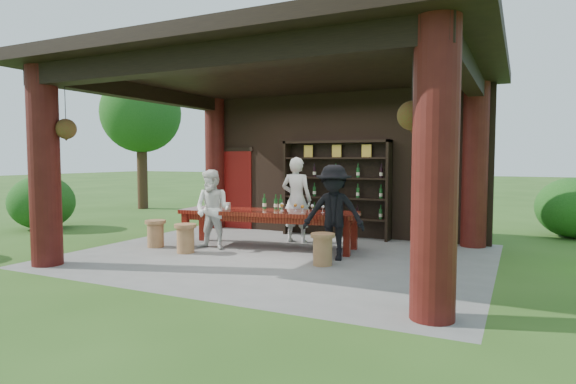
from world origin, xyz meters
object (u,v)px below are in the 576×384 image
at_px(stool_near_left, 185,238).
at_px(wine_shelf, 336,189).
at_px(tasting_table, 268,216).
at_px(guest_woman, 213,210).
at_px(stool_near_right, 323,248).
at_px(napkin_basket, 223,206).
at_px(stool_far_left, 156,233).
at_px(host, 296,200).
at_px(guest_man, 334,212).

bearing_deg(stool_near_left, wine_shelf, 57.62).
distance_m(tasting_table, guest_woman, 1.11).
height_order(stool_near_right, guest_woman, guest_woman).
relative_size(stool_near_left, napkin_basket, 2.12).
relative_size(stool_far_left, guest_woman, 0.35).
xyz_separation_m(stool_near_left, stool_near_right, (2.74, 0.15, -0.01)).
height_order(wine_shelf, host, wine_shelf).
height_order(stool_near_left, guest_woman, guest_woman).
bearing_deg(host, stool_near_right, 121.58).
height_order(stool_near_right, host, host).
bearing_deg(stool_near_right, stool_far_left, 178.86).
bearing_deg(tasting_table, stool_far_left, -155.85).
bearing_deg(wine_shelf, host, -116.89).
distance_m(wine_shelf, napkin_basket, 2.68).
bearing_deg(guest_woman, stool_far_left, -167.89).
height_order(stool_near_left, napkin_basket, napkin_basket).
bearing_deg(stool_near_left, stool_near_right, 3.07).
relative_size(stool_near_right, guest_man, 0.32).
distance_m(wine_shelf, stool_near_right, 3.09).
xyz_separation_m(host, guest_man, (1.35, -1.35, -0.07)).
bearing_deg(stool_near_left, guest_man, 13.31).
bearing_deg(wine_shelf, stool_near_right, -73.78).
bearing_deg(host, tasting_table, 70.14).
height_order(wine_shelf, guest_woman, wine_shelf).
bearing_deg(wine_shelf, tasting_table, -111.90).
relative_size(tasting_table, host, 2.02).
height_order(tasting_table, stool_far_left, tasting_table).
distance_m(host, guest_woman, 1.85).
distance_m(stool_near_left, guest_woman, 0.77).
distance_m(stool_near_right, napkin_basket, 2.70).
xyz_separation_m(stool_near_left, guest_woman, (0.25, 0.54, 0.49)).
relative_size(stool_far_left, napkin_basket, 2.10).
height_order(stool_near_left, guest_man, guest_man).
bearing_deg(host, stool_near_left, 50.62).
distance_m(stool_near_right, guest_woman, 2.57).
height_order(wine_shelf, guest_man, wine_shelf).
distance_m(stool_near_right, host, 2.37).
xyz_separation_m(stool_near_left, stool_far_left, (-0.92, 0.22, -0.00)).
height_order(host, guest_woman, host).
height_order(stool_near_left, host, host).
xyz_separation_m(guest_woman, guest_man, (2.49, 0.11, 0.05)).
bearing_deg(wine_shelf, guest_woman, -123.90).
distance_m(tasting_table, stool_near_left, 1.67).
height_order(stool_near_right, guest_man, guest_man).
distance_m(tasting_table, guest_man, 1.67).
bearing_deg(tasting_table, wine_shelf, 68.10).
bearing_deg(guest_woman, host, 48.61).
height_order(wine_shelf, stool_far_left, wine_shelf).
height_order(stool_far_left, napkin_basket, napkin_basket).
distance_m(stool_near_left, host, 2.51).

